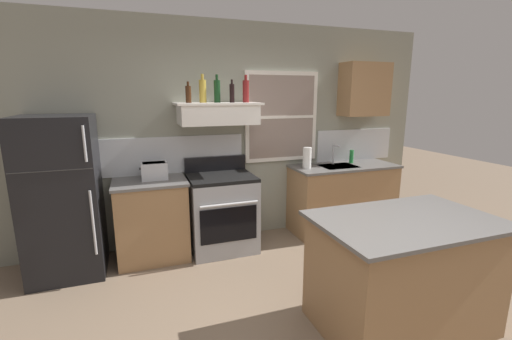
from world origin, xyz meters
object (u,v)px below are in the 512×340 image
object	(u,v)px
bottle_champagne_gold_foil	(203,91)
dish_soap_bottle	(351,157)
toaster	(154,171)
kitchen_island	(402,273)
bottle_red_label_wine	(246,91)
stove_range	(222,212)
bottle_brown_stout	(188,94)
paper_towel_roll	(307,158)
bottle_balsamic_dark	(232,93)
bottle_dark_green_wine	(217,91)
refrigerator	(63,197)

from	to	relation	value
bottle_champagne_gold_foil	dish_soap_bottle	bearing A→B (deg)	0.66
toaster	kitchen_island	distance (m)	2.67
bottle_red_label_wine	kitchen_island	world-z (taller)	bottle_red_label_wine
stove_range	bottle_brown_stout	distance (m)	1.42
bottle_champagne_gold_foil	paper_towel_roll	distance (m)	1.55
bottle_brown_stout	bottle_red_label_wine	world-z (taller)	bottle_red_label_wine
toaster	bottle_balsamic_dark	distance (m)	1.24
dish_soap_bottle	kitchen_island	xyz separation A→B (m)	(-0.88, -2.00, -0.54)
stove_range	bottle_balsamic_dark	xyz separation A→B (m)	(0.16, 0.06, 1.39)
bottle_dark_green_wine	bottle_red_label_wine	bearing A→B (deg)	-6.21
toaster	stove_range	world-z (taller)	toaster
bottle_dark_green_wine	stove_range	bearing A→B (deg)	-91.12
refrigerator	kitchen_island	bearing A→B (deg)	-34.74
stove_range	refrigerator	bearing A→B (deg)	-179.20
bottle_champagne_gold_foil	paper_towel_roll	xyz separation A→B (m)	(1.30, -0.08, -0.83)
stove_range	bottle_dark_green_wine	xyz separation A→B (m)	(0.00, 0.11, 1.41)
paper_towel_roll	refrigerator	bearing A→B (deg)	-178.76
kitchen_island	bottle_brown_stout	bearing A→B (deg)	124.99
stove_range	dish_soap_bottle	distance (m)	1.96
stove_range	dish_soap_bottle	bearing A→B (deg)	4.18
kitchen_island	bottle_balsamic_dark	bearing A→B (deg)	113.60
paper_towel_roll	bottle_red_label_wine	bearing A→B (deg)	177.75
bottle_balsamic_dark	dish_soap_bottle	distance (m)	1.92
refrigerator	bottle_red_label_wine	size ratio (longest dim) A/B	5.25
bottle_champagne_gold_foil	stove_range	bearing A→B (deg)	-35.31
refrigerator	bottle_champagne_gold_foil	size ratio (longest dim) A/B	5.22
stove_range	toaster	bearing A→B (deg)	174.07
dish_soap_bottle	kitchen_island	size ratio (longest dim) A/B	0.13
paper_towel_roll	dish_soap_bottle	size ratio (longest dim) A/B	1.50
bottle_brown_stout	bottle_champagne_gold_foil	distance (m)	0.19
bottle_balsamic_dark	bottle_red_label_wine	distance (m)	0.17
toaster	bottle_champagne_gold_foil	world-z (taller)	bottle_champagne_gold_foil
bottle_dark_green_wine	paper_towel_roll	world-z (taller)	bottle_dark_green_wine
toaster	kitchen_island	world-z (taller)	toaster
bottle_balsamic_dark	kitchen_island	world-z (taller)	bottle_balsamic_dark
toaster	paper_towel_roll	xyz separation A→B (m)	(1.88, -0.04, 0.04)
bottle_balsamic_dark	paper_towel_roll	xyz separation A→B (m)	(0.98, -0.02, -0.81)
bottle_dark_green_wine	bottle_balsamic_dark	world-z (taller)	bottle_dark_green_wine
bottle_champagne_gold_foil	bottle_red_label_wine	size ratio (longest dim) A/B	1.01
paper_towel_roll	kitchen_island	size ratio (longest dim) A/B	0.19
bottle_dark_green_wine	dish_soap_bottle	world-z (taller)	bottle_dark_green_wine
bottle_dark_green_wine	bottle_brown_stout	bearing A→B (deg)	-170.17
bottle_champagne_gold_foil	paper_towel_roll	world-z (taller)	bottle_champagne_gold_foil
bottle_champagne_gold_foil	paper_towel_roll	size ratio (longest dim) A/B	1.16
stove_range	dish_soap_bottle	world-z (taller)	same
bottle_red_label_wine	toaster	bearing A→B (deg)	179.58
bottle_red_label_wine	kitchen_island	bearing A→B (deg)	-70.85
bottle_brown_stout	bottle_dark_green_wine	xyz separation A→B (m)	(0.33, 0.06, 0.03)
paper_towel_roll	toaster	bearing A→B (deg)	178.80
toaster	stove_range	size ratio (longest dim) A/B	0.27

